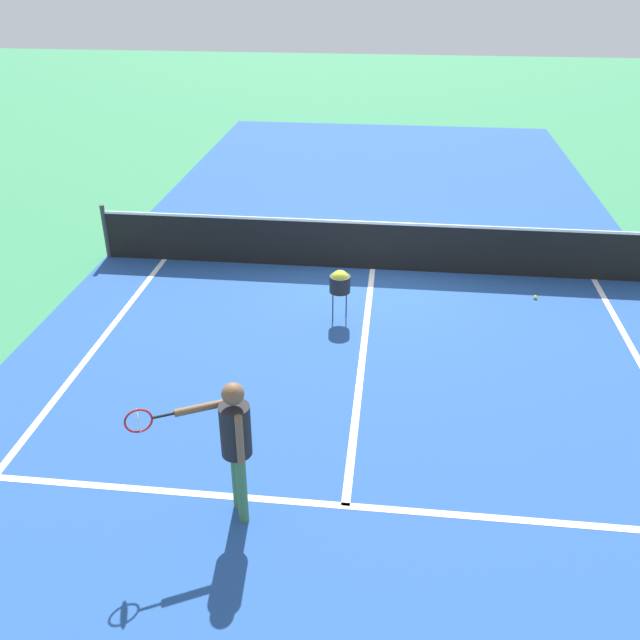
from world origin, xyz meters
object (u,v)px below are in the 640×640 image
(ball_hopper, at_px, (340,282))
(player_near, at_px, (233,436))
(net, at_px, (374,245))
(tennis_ball_near_net, at_px, (535,297))

(ball_hopper, bearing_deg, player_near, -98.63)
(net, height_order, ball_hopper, net)
(net, bearing_deg, player_near, -99.81)
(player_near, height_order, tennis_ball_near_net, player_near)
(net, relative_size, tennis_ball_near_net, 160.22)
(net, distance_m, tennis_ball_near_net, 3.08)
(tennis_ball_near_net, bearing_deg, ball_hopper, -161.52)
(net, xyz_separation_m, tennis_ball_near_net, (2.90, -0.95, -0.46))
(net, xyz_separation_m, player_near, (-1.15, -6.64, 0.56))
(player_near, distance_m, ball_hopper, 4.64)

